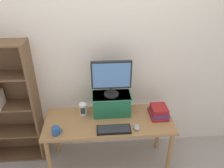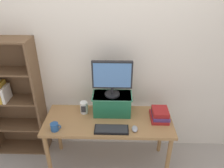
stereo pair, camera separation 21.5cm
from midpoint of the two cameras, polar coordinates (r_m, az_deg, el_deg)
ground_plane at (r=3.04m, az=-2.87°, el=-19.98°), size 12.00×12.00×0.00m
back_wall at (r=2.62m, az=-3.87°, el=6.73°), size 7.00×0.08×2.60m
desk at (r=2.60m, az=-3.21°, el=-10.84°), size 1.47×0.58×0.71m
bookshelf_unit at (r=2.97m, az=-28.12°, el=-4.64°), size 0.72×0.28×1.58m
riser_box at (r=2.59m, az=-2.53°, el=-5.17°), size 0.46×0.26×0.25m
computer_monitor at (r=2.41m, az=-2.71°, el=1.80°), size 0.45×0.17×0.42m
keyboard at (r=2.40m, az=-2.15°, el=-11.85°), size 0.37×0.15×0.02m
computer_mouse at (r=2.42m, az=3.89°, el=-11.27°), size 0.06×0.10×0.04m
book_stack at (r=2.62m, az=9.85°, el=-7.15°), size 0.21×0.27×0.12m
coffee_mug at (r=2.44m, az=-16.94°, el=-11.69°), size 0.12×0.09×0.09m
desk_speaker at (r=2.63m, az=-9.91°, el=-6.59°), size 0.09×0.09×0.15m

